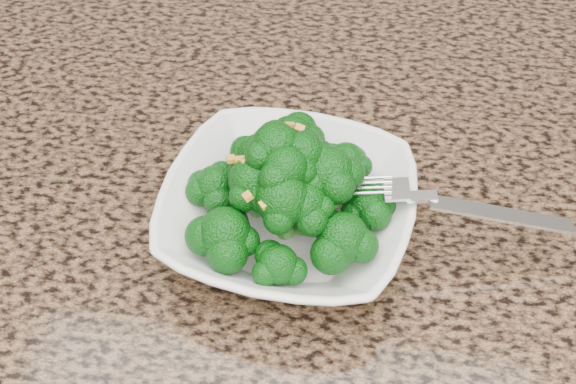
# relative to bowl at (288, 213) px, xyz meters

# --- Properties ---
(granite_counter) EXTENTS (1.64, 1.04, 0.03)m
(granite_counter) POSITION_rel_bowl_xyz_m (-0.12, 0.07, -0.04)
(granite_counter) COLOR brown
(granite_counter) RESTS_ON cabinet
(bowl) EXTENTS (0.23, 0.23, 0.05)m
(bowl) POSITION_rel_bowl_xyz_m (0.00, 0.00, 0.00)
(bowl) COLOR white
(bowl) RESTS_ON granite_counter
(broccoli_pile) EXTENTS (0.18, 0.18, 0.08)m
(broccoli_pile) POSITION_rel_bowl_xyz_m (0.00, 0.00, 0.06)
(broccoli_pile) COLOR #084E0C
(broccoli_pile) RESTS_ON bowl
(garlic_topping) EXTENTS (0.11, 0.11, 0.01)m
(garlic_topping) POSITION_rel_bowl_xyz_m (0.00, 0.00, 0.10)
(garlic_topping) COLOR gold
(garlic_topping) RESTS_ON broccoli_pile
(fork) EXTENTS (0.20, 0.05, 0.01)m
(fork) POSITION_rel_bowl_xyz_m (0.11, 0.00, 0.03)
(fork) COLOR silver
(fork) RESTS_ON bowl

